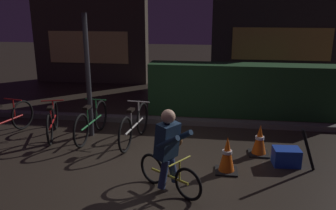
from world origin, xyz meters
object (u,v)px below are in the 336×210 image
(street_post, at_px, (88,77))
(traffic_cone_far, at_px, (260,140))
(cyclist, at_px, (169,150))
(parked_bike_left_mid, at_px, (52,121))
(parked_bike_center_right, at_px, (134,125))
(parked_bike_leftmost, at_px, (5,121))
(closed_umbrella, at_px, (308,150))
(blue_crate, at_px, (286,157))
(parked_bike_center_left, at_px, (91,122))
(traffic_cone_near, at_px, (227,155))

(street_post, relative_size, traffic_cone_far, 4.40)
(street_post, relative_size, cyclist, 2.01)
(traffic_cone_far, relative_size, cyclist, 0.46)
(parked_bike_left_mid, relative_size, parked_bike_center_right, 0.88)
(parked_bike_center_right, relative_size, cyclist, 1.35)
(parked_bike_leftmost, xyz_separation_m, closed_umbrella, (5.79, -0.85, 0.05))
(parked_bike_leftmost, distance_m, blue_crate, 5.56)
(parked_bike_center_left, height_order, closed_umbrella, closed_umbrella)
(parked_bike_center_right, height_order, blue_crate, parked_bike_center_right)
(parked_bike_center_right, distance_m, cyclist, 2.02)
(parked_bike_left_mid, height_order, cyclist, cyclist)
(parked_bike_left_mid, relative_size, cyclist, 1.19)
(blue_crate, xyz_separation_m, cyclist, (-1.86, -1.11, 0.48))
(parked_bike_center_left, relative_size, closed_umbrella, 1.94)
(street_post, height_order, closed_umbrella, street_post)
(street_post, height_order, blue_crate, street_post)
(parked_bike_left_mid, height_order, traffic_cone_near, parked_bike_left_mid)
(parked_bike_leftmost, xyz_separation_m, blue_crate, (5.52, -0.60, -0.19))
(parked_bike_center_left, bearing_deg, parked_bike_leftmost, 98.59)
(parked_bike_leftmost, height_order, parked_bike_left_mid, parked_bike_leftmost)
(street_post, height_order, traffic_cone_far, street_post)
(parked_bike_center_left, distance_m, traffic_cone_far, 3.34)
(parked_bike_center_right, bearing_deg, traffic_cone_far, -90.69)
(parked_bike_leftmost, bearing_deg, traffic_cone_near, -90.28)
(traffic_cone_near, distance_m, cyclist, 1.15)
(traffic_cone_far, bearing_deg, traffic_cone_near, -127.67)
(parked_bike_leftmost, xyz_separation_m, parked_bike_center_left, (1.79, 0.17, 0.01))
(parked_bike_leftmost, height_order, closed_umbrella, closed_umbrella)
(parked_bike_left_mid, xyz_separation_m, blue_crate, (4.56, -0.74, -0.18))
(cyclist, bearing_deg, street_post, 168.17)
(parked_bike_left_mid, xyz_separation_m, parked_bike_center_right, (1.76, -0.08, 0.03))
(traffic_cone_far, relative_size, closed_umbrella, 0.67)
(parked_bike_center_left, height_order, traffic_cone_far, parked_bike_center_left)
(parked_bike_left_mid, relative_size, traffic_cone_near, 2.41)
(street_post, bearing_deg, parked_bike_center_right, -13.70)
(cyclist, height_order, closed_umbrella, cyclist)
(traffic_cone_near, distance_m, blue_crate, 1.10)
(closed_umbrella, bearing_deg, traffic_cone_near, -29.94)
(traffic_cone_near, bearing_deg, cyclist, -140.28)
(cyclist, bearing_deg, parked_bike_left_mid, 179.97)
(traffic_cone_far, distance_m, closed_umbrella, 0.94)
(parked_bike_center_left, distance_m, traffic_cone_near, 2.95)
(traffic_cone_near, height_order, closed_umbrella, closed_umbrella)
(parked_bike_center_right, height_order, traffic_cone_near, parked_bike_center_right)
(parked_bike_leftmost, xyz_separation_m, cyclist, (3.66, -1.70, 0.29))
(parked_bike_leftmost, distance_m, cyclist, 4.04)
(parked_bike_center_left, xyz_separation_m, traffic_cone_near, (2.71, -1.17, -0.05))
(street_post, height_order, traffic_cone_near, street_post)
(traffic_cone_near, bearing_deg, parked_bike_left_mid, 162.18)
(street_post, xyz_separation_m, traffic_cone_near, (2.77, -1.30, -0.96))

